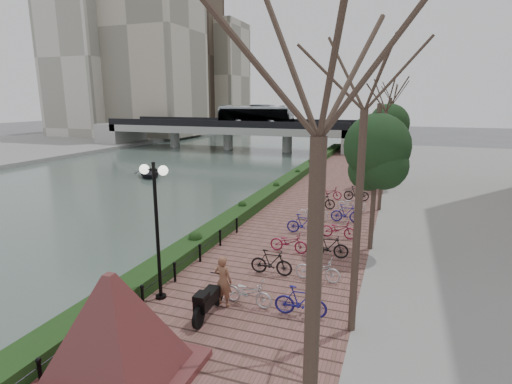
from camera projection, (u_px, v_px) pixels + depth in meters
The scene contains 14 objects.
ground at pixel (89, 328), 12.78m from camera, with size 220.00×220.00×0.00m, color #59595B.
river_water at pixel (149, 171), 40.66m from camera, with size 30.00×130.00×0.02m, color #405047.
promenade at pixel (319, 203), 27.42m from camera, with size 8.00×75.00×0.50m, color brown.
hedge at pixel (282, 184), 30.71m from camera, with size 1.10×56.00×0.60m, color #193112.
chain_fence at pixel (160, 284), 13.95m from camera, with size 0.10×14.10×0.70m.
granite_monument at pixel (113, 329), 9.32m from camera, with size 5.37×5.37×2.80m.
lamppost at pixel (155, 202), 12.95m from camera, with size 1.02×0.32×4.71m.
motorcycle at pixel (209, 299), 12.47m from camera, with size 0.57×1.81×1.13m, color black, non-canonical shape.
pedestrian at pixel (223, 281), 13.04m from camera, with size 0.63×0.41×1.73m, color brown.
bicycle_parking at pixel (320, 226), 19.90m from camera, with size 2.40×17.32×1.00m.
street_trees at pixel (379, 167), 20.90m from camera, with size 3.20×37.12×6.80m.
bridge at pixel (234, 126), 57.92m from camera, with size 36.00×10.77×6.50m.
boat at pixel (150, 172), 37.76m from camera, with size 2.82×3.95×0.82m, color black.
far_buildings at pixel (151, 56), 83.36m from camera, with size 35.00×38.00×38.00m.
Camera 1 is at (8.96, -8.94, 7.14)m, focal length 28.00 mm.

